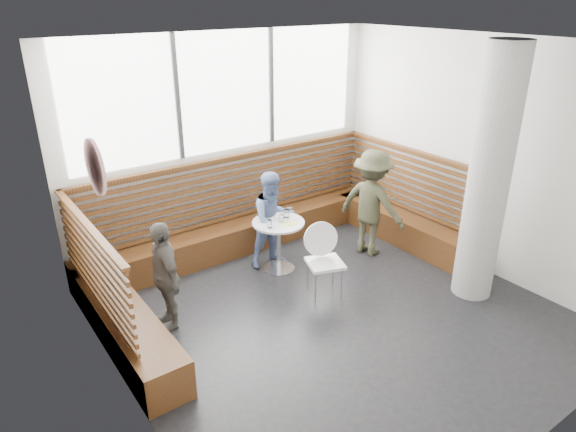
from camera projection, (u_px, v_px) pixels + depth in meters
room at (341, 195)px, 5.66m from camera, size 5.00×5.00×3.20m
booth at (257, 236)px, 7.45m from camera, size 5.00×2.50×1.44m
concrete_column at (489, 178)px, 6.21m from camera, size 0.50×0.50×3.20m
wall_art at (95, 167)px, 4.36m from camera, size 0.03×0.50×0.50m
cafe_table at (278, 235)px, 7.18m from camera, size 0.73×0.73×0.75m
cafe_chair at (322, 255)px, 6.59m from camera, size 0.46×0.45×0.96m
adult_man at (372, 203)px, 7.56m from camera, size 0.85×1.16×1.61m
child_back at (273, 220)px, 7.27m from camera, size 0.71×0.57×1.40m
child_left at (164, 275)px, 5.91m from camera, size 0.39×0.81×1.34m
plate_near at (267, 220)px, 7.14m from camera, size 0.19×0.19×0.01m
plate_far at (277, 216)px, 7.25m from camera, size 0.20×0.20×0.01m
glass_left at (270, 224)px, 6.89m from camera, size 0.07×0.07×0.11m
glass_mid at (282, 218)px, 7.06m from camera, size 0.07×0.07×0.11m
glass_right at (287, 213)px, 7.21m from camera, size 0.08×0.08×0.12m
menu_card at (290, 224)px, 7.03m from camera, size 0.21×0.15×0.00m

